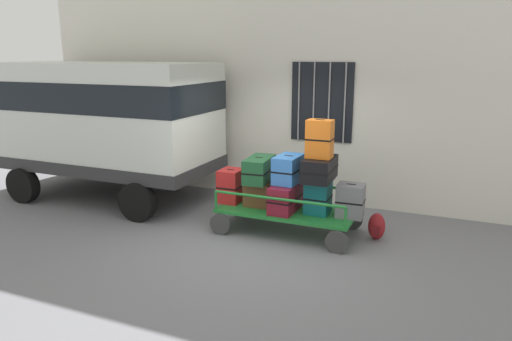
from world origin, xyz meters
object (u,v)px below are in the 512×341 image
object	(u,v)px
suitcase_left_bottom	(231,186)
suitcase_midright_bottom	(318,197)
suitcase_midleft_middle	(259,169)
suitcase_center_bottom	(287,196)
van	(106,116)
suitcase_right_bottom	(350,201)
backpack	(377,227)
suitcase_midright_top	(320,139)
luggage_cart	(287,213)
suitcase_midleft_bottom	(258,194)
suitcase_center_middle	(288,169)
suitcase_midright_middle	(320,169)

from	to	relation	value
suitcase_left_bottom	suitcase_midright_bottom	distance (m)	1.55
suitcase_midleft_middle	suitcase_center_bottom	world-z (taller)	suitcase_midleft_middle
van	suitcase_right_bottom	world-z (taller)	van
van	suitcase_midright_bottom	xyz separation A→B (m)	(4.53, -0.46, -1.01)
van	backpack	xyz separation A→B (m)	(5.44, -0.21, -1.46)
van	suitcase_midright_bottom	distance (m)	4.66
suitcase_midright_bottom	suitcase_midright_top	world-z (taller)	suitcase_midright_top
luggage_cart	suitcase_left_bottom	distance (m)	1.09
van	suitcase_left_bottom	bearing A→B (deg)	-8.63
van	suitcase_midleft_bottom	distance (m)	3.69
luggage_cart	suitcase_right_bottom	xyz separation A→B (m)	(1.04, 0.02, 0.33)
suitcase_center_middle	suitcase_right_bottom	xyz separation A→B (m)	(1.04, 0.00, -0.41)
suitcase_center_middle	suitcase_midright_bottom	size ratio (longest dim) A/B	1.15
suitcase_midleft_bottom	suitcase_center_middle	size ratio (longest dim) A/B	0.74
suitcase_left_bottom	suitcase_center_middle	size ratio (longest dim) A/B	0.92
van	suitcase_center_middle	size ratio (longest dim) A/B	7.02
suitcase_midleft_bottom	suitcase_center_middle	world-z (taller)	suitcase_center_middle
luggage_cart	suitcase_midright_middle	distance (m)	0.95
van	suitcase_midright_top	bearing A→B (deg)	-6.01
suitcase_midright_middle	suitcase_center_bottom	bearing A→B (deg)	-174.00
luggage_cart	suitcase_midright_top	world-z (taller)	suitcase_midright_top
backpack	suitcase_midright_bottom	bearing A→B (deg)	-164.95
suitcase_midright_top	suitcase_midright_middle	bearing A→B (deg)	90.00
van	suitcase_left_bottom	world-z (taller)	van
suitcase_center_middle	suitcase_midright_middle	size ratio (longest dim) A/B	0.80
luggage_cart	suitcase_midright_top	size ratio (longest dim) A/B	3.81
suitcase_midright_bottom	suitcase_midleft_bottom	bearing A→B (deg)	-179.30
suitcase_midleft_bottom	suitcase_midleft_middle	size ratio (longest dim) A/B	0.58
suitcase_center_bottom	suitcase_midleft_middle	bearing A→B (deg)	174.28
luggage_cart	backpack	size ratio (longest dim) A/B	5.23
suitcase_center_middle	suitcase_midright_top	size ratio (longest dim) A/B	1.03
suitcase_midright_middle	suitcase_midright_top	distance (m)	0.49
suitcase_midright_top	van	bearing A→B (deg)	173.99
luggage_cart	suitcase_center_bottom	xyz separation A→B (m)	(-0.00, -0.02, 0.29)
suitcase_midright_bottom	backpack	size ratio (longest dim) A/B	1.23
suitcase_center_bottom	suitcase_midright_bottom	bearing A→B (deg)	2.03
suitcase_midright_top	luggage_cart	bearing A→B (deg)	177.44
suitcase_midleft_middle	backpack	distance (m)	2.12
van	suitcase_midright_top	xyz separation A→B (m)	(4.53, -0.48, -0.06)
suitcase_midleft_bottom	suitcase_midleft_middle	bearing A→B (deg)	90.00
suitcase_left_bottom	suitcase_midright_middle	size ratio (longest dim) A/B	0.74
suitcase_midleft_bottom	suitcase_center_middle	distance (m)	0.70
luggage_cart	backpack	xyz separation A→B (m)	(1.43, 0.24, -0.12)
suitcase_midright_bottom	backpack	world-z (taller)	suitcase_midright_bottom
suitcase_midleft_bottom	suitcase_midleft_middle	world-z (taller)	suitcase_midleft_middle
suitcase_center_bottom	suitcase_midright_middle	xyz separation A→B (m)	(0.52, 0.05, 0.50)
suitcase_left_bottom	suitcase_midright_top	size ratio (longest dim) A/B	0.95
suitcase_left_bottom	suitcase_right_bottom	xyz separation A→B (m)	(2.07, 0.01, -0.02)
suitcase_left_bottom	suitcase_midleft_bottom	size ratio (longest dim) A/B	1.26
suitcase_midright_middle	suitcase_right_bottom	size ratio (longest dim) A/B	1.45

